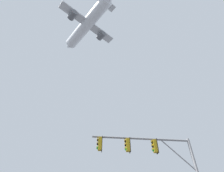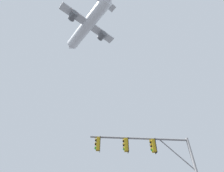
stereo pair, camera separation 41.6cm
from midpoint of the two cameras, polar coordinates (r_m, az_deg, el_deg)
signal_pole_near at (r=13.24m, az=14.40°, el=-21.84°), size 7.37×1.02×6.50m
airplane at (r=50.05m, az=-7.88°, el=19.55°), size 15.96×17.95×5.84m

